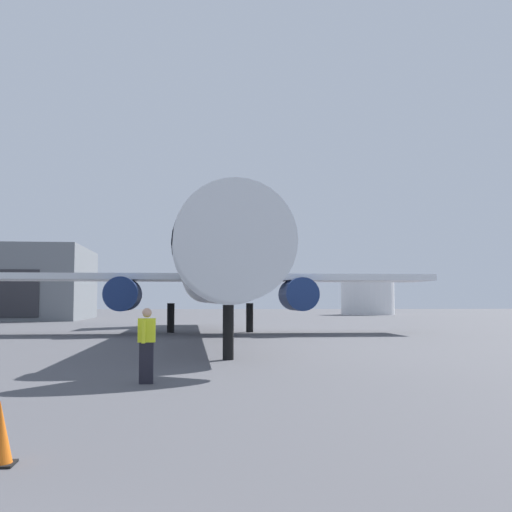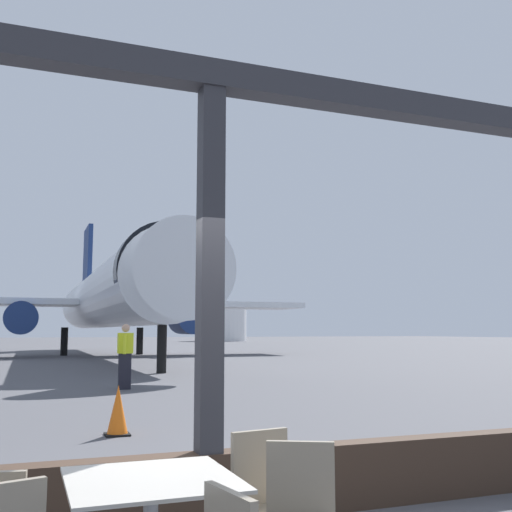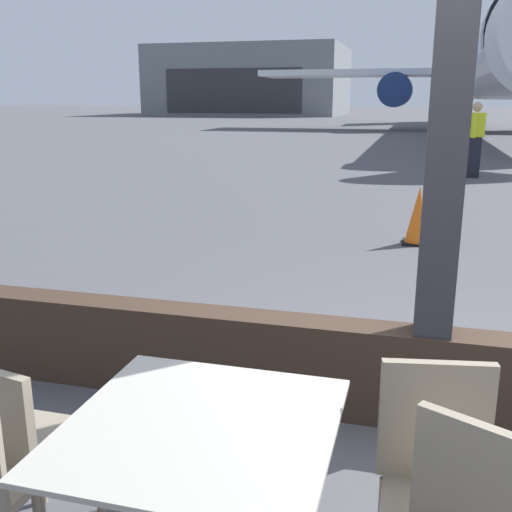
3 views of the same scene
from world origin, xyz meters
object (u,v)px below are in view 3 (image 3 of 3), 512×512
(cafe_chair_aisle_right, at_px, (437,473))
(traffic_cone, at_px, (418,217))
(dining_table, at_px, (202,497))
(ground_crew_worker, at_px, (475,139))
(cafe_chair_window_right, at_px, (18,437))
(airplane, at_px, (492,65))
(distant_hangar, at_px, (252,81))

(cafe_chair_aisle_right, distance_m, traffic_cone, 5.83)
(dining_table, relative_size, ground_crew_worker, 0.51)
(cafe_chair_window_right, relative_size, airplane, 0.02)
(cafe_chair_window_right, height_order, ground_crew_worker, ground_crew_worker)
(airplane, bearing_deg, ground_crew_worker, -96.22)
(cafe_chair_window_right, distance_m, airplane, 34.23)
(cafe_chair_window_right, bearing_deg, cafe_chair_aisle_right, 5.76)
(airplane, xyz_separation_m, distant_hangar, (-22.65, 33.55, 0.16))
(dining_table, distance_m, traffic_cone, 6.13)
(distant_hangar, bearing_deg, airplane, -55.98)
(traffic_cone, bearing_deg, dining_table, -96.48)
(airplane, bearing_deg, dining_table, -96.95)
(dining_table, xyz_separation_m, airplane, (4.12, 33.84, 3.10))
(airplane, distance_m, traffic_cone, 28.15)
(dining_table, bearing_deg, traffic_cone, 83.52)
(cafe_chair_aisle_right, xyz_separation_m, ground_crew_worker, (1.11, 13.06, 0.36))
(cafe_chair_window_right, height_order, cafe_chair_aisle_right, cafe_chair_aisle_right)
(ground_crew_worker, distance_m, traffic_cone, 7.36)
(ground_crew_worker, xyz_separation_m, distant_hangar, (-20.42, 54.07, 2.84))
(ground_crew_worker, relative_size, distant_hangar, 0.08)
(traffic_cone, height_order, distant_hangar, distant_hangar)
(airplane, distance_m, ground_crew_worker, 20.81)
(airplane, height_order, distant_hangar, airplane)
(dining_table, distance_m, distant_hangar, 69.97)
(cafe_chair_aisle_right, relative_size, distant_hangar, 0.04)
(distant_hangar, bearing_deg, traffic_cone, -72.59)
(dining_table, height_order, distant_hangar, distant_hangar)
(dining_table, xyz_separation_m, distant_hangar, (-18.53, 67.39, 3.25))
(cafe_chair_window_right, distance_m, distant_hangar, 69.66)
(cafe_chair_window_right, height_order, traffic_cone, cafe_chair_window_right)
(cafe_chair_window_right, relative_size, traffic_cone, 1.16)
(cafe_chair_aisle_right, xyz_separation_m, airplane, (3.34, 33.58, 3.04))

